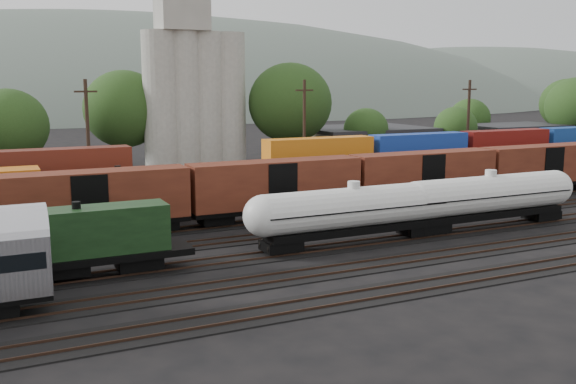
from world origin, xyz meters
name	(u,v)px	position (x,y,z in m)	size (l,w,h in m)	color
ground	(294,234)	(0.00, 0.00, 0.00)	(600.00, 600.00, 0.00)	black
tracks	(294,234)	(0.00, 0.00, 0.05)	(180.00, 33.20, 0.20)	black
green_locomotive	(22,242)	(-19.80, -5.00, 2.66)	(17.65, 3.11, 4.67)	black
tank_car_a	(353,210)	(2.30, -5.00, 2.63)	(16.88, 3.02, 4.42)	silver
tank_car_b	(490,196)	(15.03, -5.00, 2.67)	(17.17, 3.07, 4.50)	silver
orange_locomotive	(78,194)	(-14.71, 10.00, 2.70)	(19.05, 3.18, 4.76)	black
boxcar_string	(354,179)	(8.41, 5.00, 3.12)	(153.60, 2.90, 4.20)	black
container_wall	(238,173)	(1.10, 15.00, 2.88)	(165.60, 2.60, 5.80)	black
grain_silo	(194,86)	(3.28, 36.00, 11.26)	(13.40, 5.00, 29.00)	#A4A196
industrial_sheds	(222,153)	(6.63, 35.25, 2.56)	(119.38, 17.26, 5.10)	#9E937F
tree_band	(165,116)	(-0.71, 35.51, 7.53)	(162.86, 22.39, 14.30)	black
utility_poles	(204,134)	(0.00, 22.00, 6.21)	(122.20, 0.36, 12.00)	black
distant_hills	(94,153)	(23.92, 260.00, -20.56)	(860.00, 286.00, 130.00)	#59665B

